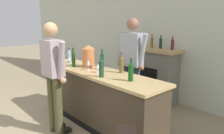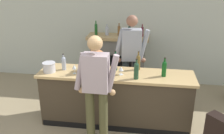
{
  "view_description": "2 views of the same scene",
  "coord_description": "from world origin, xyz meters",
  "views": [
    {
      "loc": [
        2.99,
        -0.44,
        1.81
      ],
      "look_at": [
        0.09,
        2.17,
        0.93
      ],
      "focal_mm": 35.0,
      "sensor_mm": 36.0,
      "label": 1
    },
    {
      "loc": [
        0.7,
        -2.08,
        2.55
      ],
      "look_at": [
        0.09,
        2.03,
        0.94
      ],
      "focal_mm": 40.0,
      "sensor_mm": 36.0,
      "label": 2
    }
  ],
  "objects": [
    {
      "name": "wine_glass_front_right",
      "position": [
        -0.48,
        1.62,
        1.06
      ],
      "size": [
        0.07,
        0.07,
        0.16
      ],
      "color": "silver",
      "rests_on": "bar_counter"
    },
    {
      "name": "wine_bottle_port_short",
      "position": [
        -0.71,
        1.76,
        1.08
      ],
      "size": [
        0.07,
        0.07,
        0.29
      ],
      "color": "#9DA9BB",
      "rests_on": "bar_counter"
    },
    {
      "name": "wine_bottle_riesling_slim",
      "position": [
        0.98,
        1.72,
        1.09
      ],
      "size": [
        0.07,
        0.07,
        0.32
      ],
      "color": "#104B18",
      "rests_on": "bar_counter"
    },
    {
      "name": "ice_bucket_steel",
      "position": [
        -0.92,
        1.63,
        1.03
      ],
      "size": [
        0.22,
        0.22,
        0.17
      ],
      "color": "silver",
      "rests_on": "bar_counter"
    },
    {
      "name": "person_customer",
      "position": [
        0.01,
        1.05,
        0.97
      ],
      "size": [
        0.66,
        0.3,
        1.75
      ],
      "color": "#484729",
      "rests_on": "ground_plane"
    },
    {
      "name": "wine_glass_by_dispenser",
      "position": [
        0.03,
        1.68,
        1.07
      ],
      "size": [
        0.07,
        0.07,
        0.18
      ],
      "color": "silver",
      "rests_on": "bar_counter"
    },
    {
      "name": "wine_glass_mid_counter",
      "position": [
        0.29,
        1.68,
        1.05
      ],
      "size": [
        0.08,
        0.08,
        0.14
      ],
      "color": "silver",
      "rests_on": "bar_counter"
    },
    {
      "name": "wall_back_panel",
      "position": [
        0.0,
        3.64,
        1.38
      ],
      "size": [
        12.0,
        0.07,
        2.75
      ],
      "color": "beige",
      "rests_on": "ground_plane"
    },
    {
      "name": "person_bartender",
      "position": [
        0.4,
        2.36,
        1.01
      ],
      "size": [
        0.65,
        0.34,
        1.82
      ],
      "color": "#2F3B3F",
      "rests_on": "ground_plane"
    },
    {
      "name": "wine_bottle_chardonnay_pale",
      "position": [
        0.55,
        1.95,
        1.09
      ],
      "size": [
        0.07,
        0.07,
        0.33
      ],
      "color": "brown",
      "rests_on": "bar_counter"
    },
    {
      "name": "wine_bottle_cabernet_heavy",
      "position": [
        0.17,
        1.87,
        1.1
      ],
      "size": [
        0.07,
        0.07,
        0.35
      ],
      "color": "#093920",
      "rests_on": "bar_counter"
    },
    {
      "name": "fireplace_stone",
      "position": [
        0.03,
        3.38,
        0.61
      ],
      "size": [
        1.38,
        0.52,
        1.5
      ],
      "color": "slate",
      "rests_on": "ground_plane"
    },
    {
      "name": "copper_dispenser",
      "position": [
        -0.15,
        1.81,
        1.15
      ],
      "size": [
        0.23,
        0.26,
        0.4
      ],
      "color": "#CC733F",
      "rests_on": "bar_counter"
    },
    {
      "name": "bar_counter",
      "position": [
        0.19,
        1.73,
        0.48
      ],
      "size": [
        2.61,
        0.64,
        0.95
      ],
      "color": "#3D3324",
      "rests_on": "ground_plane"
    },
    {
      "name": "wine_bottle_burgundy_dark",
      "position": [
        0.54,
        1.55,
        1.1
      ],
      "size": [
        0.08,
        0.08,
        0.33
      ],
      "color": "#1E412A",
      "rests_on": "bar_counter"
    },
    {
      "name": "wine_bottle_merlot_tall",
      "position": [
        -0.34,
        1.62,
        1.1
      ],
      "size": [
        0.07,
        0.07,
        0.35
      ],
      "color": "#163E12",
      "rests_on": "bar_counter"
    }
  ]
}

